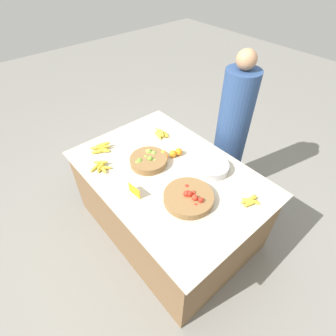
% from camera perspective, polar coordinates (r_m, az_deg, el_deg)
% --- Properties ---
extents(ground_plane, '(12.00, 12.00, 0.00)m').
position_cam_1_polar(ground_plane, '(2.91, 0.00, -12.19)').
color(ground_plane, gray).
extents(market_table, '(1.73, 1.19, 0.79)m').
position_cam_1_polar(market_table, '(2.59, 0.00, -7.20)').
color(market_table, brown).
rests_on(market_table, ground_plane).
extents(lime_bowl, '(0.34, 0.34, 0.10)m').
position_cam_1_polar(lime_bowl, '(2.38, -4.27, 1.72)').
color(lime_bowl, olive).
rests_on(lime_bowl, market_table).
extents(tomato_basket, '(0.39, 0.39, 0.10)m').
position_cam_1_polar(tomato_basket, '(2.07, 4.55, -6.42)').
color(tomato_basket, olive).
rests_on(tomato_basket, market_table).
extents(orange_pile, '(0.14, 0.21, 0.07)m').
position_cam_1_polar(orange_pile, '(2.44, 0.44, 3.10)').
color(orange_pile, orange).
rests_on(orange_pile, market_table).
extents(metal_bowl, '(0.29, 0.29, 0.07)m').
position_cam_1_polar(metal_bowl, '(2.33, 9.58, 0.19)').
color(metal_bowl, silver).
rests_on(metal_bowl, market_table).
extents(price_sign, '(0.13, 0.02, 0.09)m').
position_cam_1_polar(price_sign, '(2.11, -7.33, -4.93)').
color(price_sign, orange).
rests_on(price_sign, market_table).
extents(banana_bunch_front_right, '(0.19, 0.19, 0.05)m').
position_cam_1_polar(banana_bunch_front_right, '(2.40, -14.32, 0.27)').
color(banana_bunch_front_right, gold).
rests_on(banana_bunch_front_right, market_table).
extents(banana_bunch_front_left, '(0.19, 0.13, 0.05)m').
position_cam_1_polar(banana_bunch_front_left, '(2.71, -1.59, 7.47)').
color(banana_bunch_front_left, gold).
rests_on(banana_bunch_front_left, market_table).
extents(banana_bunch_back_center, '(0.18, 0.21, 0.06)m').
position_cam_1_polar(banana_bunch_back_center, '(2.60, -14.38, 4.14)').
color(banana_bunch_back_center, gold).
rests_on(banana_bunch_back_center, market_table).
extents(banana_bunch_middle_right, '(0.14, 0.17, 0.04)m').
position_cam_1_polar(banana_bunch_middle_right, '(2.16, 17.45, -6.88)').
color(banana_bunch_middle_right, gold).
rests_on(banana_bunch_middle_right, market_table).
extents(vendor_person, '(0.33, 0.33, 1.64)m').
position_cam_1_polar(vendor_person, '(2.86, 13.58, 6.90)').
color(vendor_person, navy).
rests_on(vendor_person, ground_plane).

